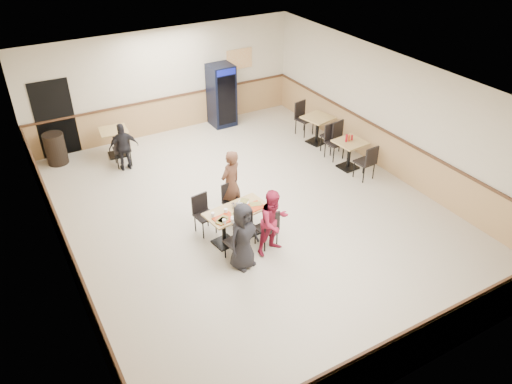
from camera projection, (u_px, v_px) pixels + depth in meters
ground at (251, 212)px, 11.31m from camera, size 10.00×10.00×0.00m
room_shell at (262, 130)px, 13.61m from camera, size 10.00×10.00×10.00m
main_table at (237, 219)px, 10.27m from camera, size 1.39×0.83×0.70m
main_chairs at (235, 221)px, 10.26m from camera, size 1.36×1.68×0.89m
diner_woman_left at (243, 236)px, 9.40m from camera, size 0.79×0.63×1.41m
diner_woman_right at (274, 222)px, 9.78m from camera, size 0.76×0.63×1.41m
diner_man_opposite at (231, 184)px, 10.85m from camera, size 0.68×0.57×1.58m
lone_diner at (124, 147)px, 12.65m from camera, size 0.77×0.38×1.27m
tabletop_clutter at (236, 212)px, 10.04m from camera, size 1.16×0.70×0.12m
side_table_near at (349, 150)px, 12.77m from camera, size 0.76×0.76×0.76m
side_table_near_chair_south at (365, 161)px, 12.34m from camera, size 0.48×0.48×0.96m
side_table_near_chair_north at (335, 142)px, 13.23m from camera, size 0.48×0.48×0.96m
side_table_far at (317, 126)px, 14.00m from camera, size 0.87×0.87×0.78m
side_table_far_chair_south at (331, 135)px, 13.55m from camera, size 0.55×0.55×0.99m
side_table_far_chair_north at (305, 119)px, 14.47m from camera, size 0.55×0.55×0.99m
condiment_caddy at (349, 138)px, 12.61m from camera, size 0.23×0.06×0.20m
back_table at (115, 138)px, 13.35m from camera, size 0.78×0.78×0.76m
back_table_chair_lone at (122, 148)px, 12.92m from camera, size 0.49×0.49×0.96m
pepsi_cooler at (222, 95)px, 14.84m from camera, size 0.71×0.72×1.85m
trash_bin at (56, 149)px, 13.03m from camera, size 0.53×0.53×0.84m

